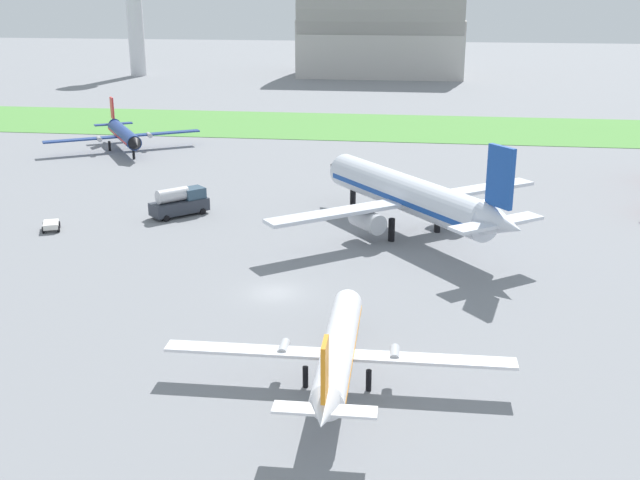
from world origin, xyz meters
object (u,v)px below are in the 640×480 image
(airplane_midfield_jet, at_px, (410,195))
(control_tower, at_px, (134,1))
(airplane_foreground_turboprop, at_px, (338,349))
(baggage_cart_near_gate, at_px, (51,225))
(airplane_taxiing_turboprop, at_px, (123,134))
(fuel_truck_midfield, at_px, (180,202))

(airplane_midfield_jet, relative_size, control_tower, 0.81)
(airplane_foreground_turboprop, relative_size, baggage_cart_near_gate, 7.91)
(airplane_taxiing_turboprop, relative_size, airplane_midfield_jet, 0.77)
(airplane_taxiing_turboprop, height_order, control_tower, control_tower)
(airplane_foreground_turboprop, height_order, airplane_midfield_jet, airplane_midfield_jet)
(airplane_foreground_turboprop, relative_size, airplane_taxiing_turboprop, 1.08)
(airplane_taxiing_turboprop, distance_m, baggage_cart_near_gate, 41.53)
(airplane_midfield_jet, xyz_separation_m, control_tower, (-79.78, 136.91, 16.02))
(fuel_truck_midfield, relative_size, control_tower, 0.19)
(fuel_truck_midfield, bearing_deg, baggage_cart_near_gate, 165.72)
(airplane_foreground_turboprop, relative_size, airplane_midfield_jet, 0.82)
(airplane_midfield_jet, bearing_deg, fuel_truck_midfield, 44.67)
(airplane_taxiing_turboprop, distance_m, fuel_truck_midfield, 38.84)
(fuel_truck_midfield, xyz_separation_m, control_tower, (-54.09, 133.57, 18.61))
(airplane_taxiing_turboprop, bearing_deg, airplane_foreground_turboprop, -1.47)
(control_tower, bearing_deg, airplane_taxiing_turboprop, -70.97)
(baggage_cart_near_gate, bearing_deg, airplane_taxiing_turboprop, -12.92)
(baggage_cart_near_gate, height_order, fuel_truck_midfield, fuel_truck_midfield)
(airplane_midfield_jet, relative_size, fuel_truck_midfield, 4.38)
(airplane_taxiing_turboprop, bearing_deg, fuel_truck_midfield, -1.97)
(airplane_foreground_turboprop, bearing_deg, control_tower, 23.01)
(airplane_foreground_turboprop, height_order, fuel_truck_midfield, airplane_foreground_turboprop)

